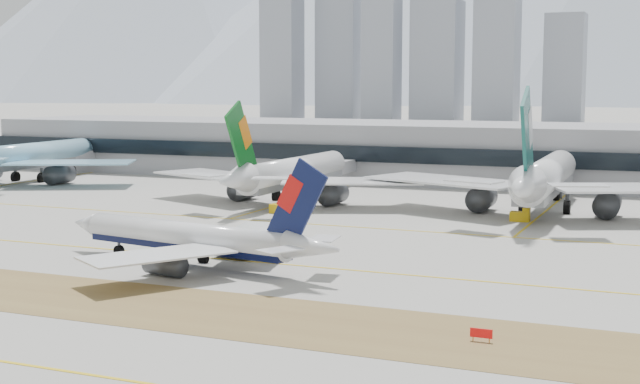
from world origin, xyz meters
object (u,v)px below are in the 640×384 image
at_px(taxiing_airliner, 196,239).
at_px(widebody_eva, 290,174).
at_px(widebody_korean, 25,158).
at_px(terminal, 476,152).
at_px(widebody_cathay, 544,179).

bearing_deg(taxiing_airliner, widebody_eva, -65.68).
bearing_deg(widebody_korean, terminal, -69.68).
bearing_deg(terminal, taxiing_airliner, -94.48).
xyz_separation_m(widebody_korean, widebody_eva, (79.94, -9.21, -0.39)).
bearing_deg(widebody_eva, widebody_korean, 83.73).
distance_m(taxiing_airliner, terminal, 126.27).
relative_size(taxiing_airliner, widebody_korean, 0.71).
height_order(taxiing_airliner, widebody_eva, widebody_eva).
distance_m(widebody_korean, widebody_eva, 80.47).
bearing_deg(widebody_cathay, widebody_eva, 91.95).
xyz_separation_m(taxiing_airliner, terminal, (9.85, 125.83, 3.64)).
bearing_deg(widebody_eva, terminal, -24.75).
height_order(taxiing_airliner, terminal, taxiing_airliner).
xyz_separation_m(widebody_eva, widebody_cathay, (53.25, 3.32, 0.75)).
height_order(widebody_korean, widebody_eva, widebody_korean).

